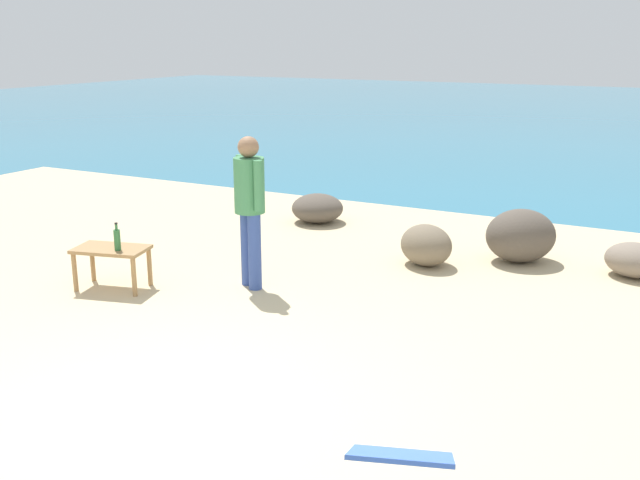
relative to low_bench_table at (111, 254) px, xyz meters
The scene contains 9 objects.
sand_beach 3.00m from the low_bench_table, 39.39° to the right, with size 18.00×14.00×0.04m, color #CCB78E.
water_surface 20.25m from the low_bench_table, 83.48° to the left, with size 60.00×36.00×0.03m, color teal.
low_bench_table is the anchor object (origin of this frame).
bottle 0.24m from the low_bench_table, 16.63° to the right, with size 0.07×0.07×0.30m.
person_standing 1.58m from the low_bench_table, 30.05° to the left, with size 0.45×0.32×1.62m.
shore_rock_large 5.75m from the low_bench_table, 31.85° to the left, with size 0.66×0.57×0.39m, color gray.
shore_rock_medium 3.56m from the low_bench_table, 41.44° to the left, with size 0.67×0.56×0.48m, color #756651.
shore_rock_small 4.70m from the low_bench_table, 39.92° to the left, with size 0.84×0.73×0.64m, color brown.
shore_rock_flat 3.64m from the low_bench_table, 81.24° to the left, with size 0.76×0.74×0.41m, color brown.
Camera 1 is at (3.15, -3.67, 2.63)m, focal length 41.28 mm.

